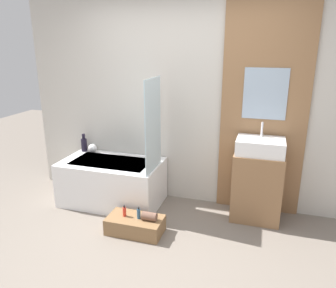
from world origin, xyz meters
name	(u,v)px	position (x,y,z in m)	size (l,w,h in m)	color
ground_plane	(141,271)	(0.00, 0.00, 0.00)	(12.00, 12.00, 0.00)	slate
wall_tiled_back	(185,101)	(0.00, 1.58, 1.30)	(4.20, 0.06, 2.60)	beige
wall_wood_accent	(264,105)	(0.93, 1.53, 1.31)	(0.97, 0.04, 2.60)	#8E6642
bathtub	(112,182)	(-0.85, 1.17, 0.28)	(1.25, 0.72, 0.56)	white
glass_shower_screen	(153,125)	(-0.25, 1.08, 1.09)	(0.01, 0.51, 1.06)	silver
wooden_step_bench	(135,225)	(-0.30, 0.59, 0.09)	(0.61, 0.33, 0.18)	olive
vanity_cabinet	(257,186)	(0.93, 1.30, 0.40)	(0.55, 0.42, 0.80)	#8E6642
sink	(260,146)	(0.93, 1.30, 0.89)	(0.52, 0.39, 0.34)	white
vase_tall_dark	(84,144)	(-1.39, 1.44, 0.66)	(0.08, 0.08, 0.24)	black
vase_round_light	(93,148)	(-1.25, 1.42, 0.62)	(0.12, 0.12, 0.12)	white
bottle_soap_primary	(124,211)	(-0.42, 0.59, 0.23)	(0.04, 0.04, 0.13)	red
bottle_soap_secondary	(139,213)	(-0.25, 0.59, 0.24)	(0.04, 0.04, 0.13)	#2D567A
towel_roll	(149,216)	(-0.13, 0.59, 0.22)	(0.09, 0.09, 0.16)	brown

